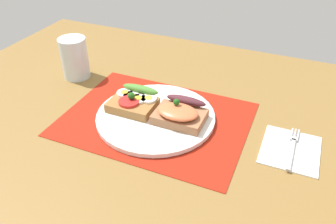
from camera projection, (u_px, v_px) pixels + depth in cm
name	position (u px, v px, depth cm)	size (l,w,h in cm)	color
ground_plane	(156.00, 125.00, 77.30)	(120.00, 90.00, 3.20)	olive
placemat	(156.00, 119.00, 76.30)	(40.52, 30.42, 0.30)	#A71F0F
plate	(156.00, 116.00, 75.92)	(26.48, 26.48, 1.00)	white
sandwich_egg_tomato	(134.00, 101.00, 77.10)	(10.27, 9.11, 4.26)	#9C6B38
sandwich_salmon	(179.00, 114.00, 72.58)	(10.79, 9.22, 5.30)	#A06D49
napkin	(291.00, 149.00, 67.57)	(11.13, 12.67, 0.60)	white
fork	(292.00, 147.00, 67.50)	(1.62, 13.25, 0.32)	#B7B7BC
drinking_glass	(75.00, 58.00, 89.65)	(7.14, 7.14, 10.88)	silver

